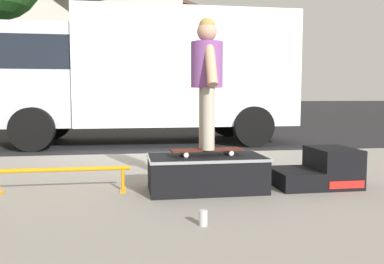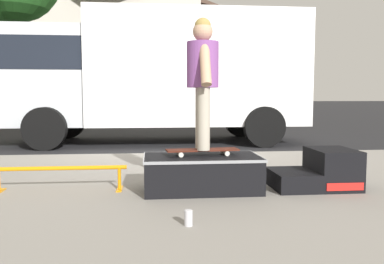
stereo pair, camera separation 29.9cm
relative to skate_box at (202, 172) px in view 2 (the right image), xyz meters
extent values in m
plane|color=black|center=(-0.59, 3.39, -0.32)|extent=(140.00, 140.00, 0.00)
cube|color=gray|center=(-0.59, 0.39, -0.26)|extent=(50.00, 5.00, 0.12)
cube|color=black|center=(0.00, 0.00, -0.01)|extent=(1.22, 0.67, 0.38)
cube|color=gray|center=(0.00, 0.00, 0.16)|extent=(1.24, 0.69, 0.03)
cube|color=black|center=(1.00, 0.00, -0.10)|extent=(0.45, 0.62, 0.19)
cube|color=black|center=(1.46, 0.00, 0.01)|extent=(0.45, 0.62, 0.43)
cube|color=red|center=(1.46, -0.31, -0.12)|extent=(0.40, 0.01, 0.08)
cylinder|color=orange|center=(-1.52, 0.14, 0.04)|extent=(1.42, 0.04, 0.04)
cylinder|color=orange|center=(-0.89, 0.14, -0.08)|extent=(0.04, 0.04, 0.25)
cube|color=orange|center=(-0.89, 0.14, -0.20)|extent=(0.06, 0.28, 0.01)
cube|color=#4C1E14|center=(0.01, 0.04, 0.23)|extent=(0.80, 0.27, 0.02)
cylinder|color=silver|center=(0.25, 0.15, 0.20)|extent=(0.05, 0.03, 0.05)
cylinder|color=silver|center=(0.27, -0.03, 0.20)|extent=(0.05, 0.03, 0.05)
cylinder|color=silver|center=(-0.25, 0.10, 0.20)|extent=(0.05, 0.03, 0.05)
cylinder|color=silver|center=(-0.23, -0.08, 0.20)|extent=(0.05, 0.03, 0.05)
cylinder|color=#B7AD99|center=(0.01, 0.12, 0.57)|extent=(0.13, 0.13, 0.66)
cylinder|color=#B7AD99|center=(0.01, -0.05, 0.57)|extent=(0.13, 0.13, 0.66)
cylinder|color=#8C4C99|center=(0.01, 0.04, 1.14)|extent=(0.34, 0.34, 0.48)
cylinder|color=tan|center=(0.01, 0.25, 1.13)|extent=(0.11, 0.29, 0.45)
cylinder|color=tan|center=(0.01, -0.18, 1.13)|extent=(0.11, 0.29, 0.45)
sphere|color=tan|center=(0.01, 0.04, 1.49)|extent=(0.21, 0.21, 0.21)
sphere|color=tan|center=(0.01, 0.04, 1.54)|extent=(0.17, 0.17, 0.17)
cylinder|color=silver|center=(-0.25, -1.17, -0.14)|extent=(0.07, 0.07, 0.12)
cylinder|color=silver|center=(-0.25, -1.17, -0.08)|extent=(0.06, 0.06, 0.00)
cube|color=white|center=(0.54, 5.59, 1.43)|extent=(5.00, 2.35, 2.60)
cube|color=silver|center=(-2.91, 5.59, 1.23)|extent=(1.90, 2.16, 2.20)
cube|color=black|center=(-2.91, 5.59, 1.71)|extent=(1.92, 2.19, 0.70)
cylinder|color=black|center=(-2.76, 4.42, 0.13)|extent=(0.90, 0.28, 0.90)
cylinder|color=black|center=(-2.76, 6.77, 0.13)|extent=(0.90, 0.28, 0.90)
cylinder|color=black|center=(1.94, 4.42, 0.13)|extent=(0.90, 0.28, 0.90)
cylinder|color=black|center=(1.94, 6.77, 0.13)|extent=(0.90, 0.28, 0.90)
cube|color=beige|center=(-2.66, 18.95, 2.68)|extent=(9.00, 7.50, 6.00)
cube|color=#B2ADA3|center=(-2.66, 14.95, 1.08)|extent=(9.00, 0.50, 2.80)
camera|label=1|loc=(-0.83, -4.21, 0.82)|focal=37.82mm
camera|label=2|loc=(-0.53, -4.25, 0.82)|focal=37.82mm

